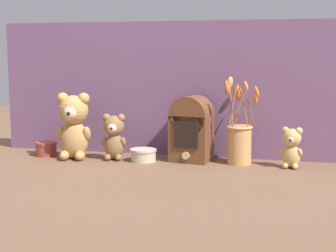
% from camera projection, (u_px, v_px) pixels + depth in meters
% --- Properties ---
extents(ground_plane, '(4.00, 4.00, 0.00)m').
position_uv_depth(ground_plane, '(167.00, 163.00, 2.14)').
color(ground_plane, brown).
extents(backdrop_wall, '(1.63, 0.02, 0.59)m').
position_uv_depth(backdrop_wall, '(176.00, 89.00, 2.26)').
color(backdrop_wall, '#704C70').
rests_on(backdrop_wall, ground).
extents(teddy_bear_large, '(0.16, 0.14, 0.29)m').
position_uv_depth(teddy_bear_large, '(74.00, 125.00, 2.20)').
color(teddy_bear_large, tan).
rests_on(teddy_bear_large, ground).
extents(teddy_bear_medium, '(0.11, 0.10, 0.20)m').
position_uv_depth(teddy_bear_medium, '(114.00, 136.00, 2.19)').
color(teddy_bear_medium, olive).
rests_on(teddy_bear_medium, ground).
extents(teddy_bear_small, '(0.09, 0.08, 0.16)m').
position_uv_depth(teddy_bear_small, '(292.00, 147.00, 2.03)').
color(teddy_bear_small, tan).
rests_on(teddy_bear_small, ground).
extents(flower_vase, '(0.16, 0.17, 0.36)m').
position_uv_depth(flower_vase, '(239.00, 138.00, 2.10)').
color(flower_vase, tan).
rests_on(flower_vase, ground).
extents(vintage_radio, '(0.18, 0.15, 0.28)m').
position_uv_depth(vintage_radio, '(191.00, 128.00, 2.15)').
color(vintage_radio, brown).
rests_on(vintage_radio, ground).
extents(decorative_tin_tall, '(0.11, 0.11, 0.05)m').
position_uv_depth(decorative_tin_tall, '(143.00, 155.00, 2.16)').
color(decorative_tin_tall, beige).
rests_on(decorative_tin_tall, ground).
extents(decorative_tin_short, '(0.10, 0.10, 0.06)m').
position_uv_depth(decorative_tin_short, '(46.00, 149.00, 2.28)').
color(decorative_tin_short, '#993D33').
rests_on(decorative_tin_short, ground).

